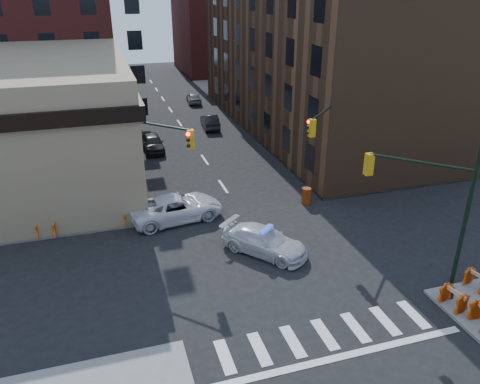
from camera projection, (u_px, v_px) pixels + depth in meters
ground at (270, 255)px, 26.19m from camera, size 140.00×140.00×0.00m
sidewalk_ne at (347, 98)px, 60.87m from camera, size 34.00×54.50×0.15m
commercial_row_ne at (315, 58)px, 46.41m from camera, size 14.00×34.00×14.00m
filler_nw at (35, 24)px, 72.63m from camera, size 20.00×18.00×16.00m
filler_ne at (228, 34)px, 78.02m from camera, size 16.00×16.00×12.00m
signal_pole_se at (441, 209)px, 21.11m from camera, size 5.40×5.27×8.00m
signal_pole_nw at (147, 161)px, 27.49m from camera, size 3.58×3.67×8.00m
signal_pole_ne at (327, 143)px, 30.64m from camera, size 3.67×3.58×8.00m
tree_ne_near at (251, 90)px, 49.42m from camera, size 3.00×3.00×4.85m
tree_ne_far at (230, 77)px, 56.39m from camera, size 3.00×3.00×4.85m
police_car at (265, 241)px, 26.11m from camera, size 4.79×5.15×1.46m
pickup at (176, 208)px, 29.77m from camera, size 6.29×3.62×1.65m
parked_car_wnear at (153, 143)px, 41.99m from camera, size 1.76×4.38×1.49m
parked_car_wfar at (126, 118)px, 49.48m from camera, size 1.99×4.91×1.58m
parked_car_wdeep at (117, 90)px, 62.07m from camera, size 2.57×5.76×1.64m
parked_car_enear at (210, 121)px, 48.55m from camera, size 1.88×4.46×1.43m
parked_car_efar at (194, 97)px, 58.76m from camera, size 2.00×4.19×1.38m
pedestrian_a at (83, 208)px, 29.41m from camera, size 0.69×0.63×1.58m
pedestrian_b at (47, 217)px, 28.22m from camera, size 0.91×0.76×1.68m
pedestrian_c at (73, 213)px, 28.50m from camera, size 1.13×0.57×1.85m
barrel_road at (306, 196)px, 32.01m from camera, size 0.75×0.75×1.14m
barrel_bank at (154, 207)px, 30.50m from camera, size 0.69×0.69×1.08m
barricade_se_a at (476, 281)px, 22.90m from camera, size 0.78×1.25×0.88m
barricade_se_b at (453, 299)px, 21.56m from camera, size 0.81×1.35×0.95m
barricade_nw_a at (133, 217)px, 29.04m from camera, size 1.26×0.74×0.90m
barricade_nw_b at (47, 228)px, 27.68m from camera, size 1.35×0.79×0.96m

